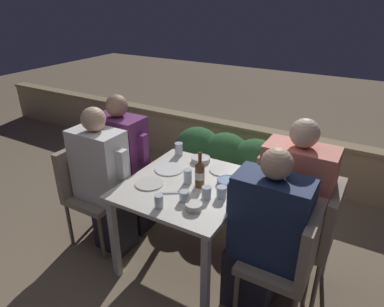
{
  "coord_description": "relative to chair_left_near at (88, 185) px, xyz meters",
  "views": [
    {
      "loc": [
        1.15,
        -1.92,
        2.04
      ],
      "look_at": [
        0.0,
        0.07,
        0.96
      ],
      "focal_mm": 32.0,
      "sensor_mm": 36.0,
      "label": 1
    }
  ],
  "objects": [
    {
      "name": "beer_bottle",
      "position": [
        1.0,
        0.17,
        0.3
      ],
      "size": [
        0.07,
        0.07,
        0.28
      ],
      "color": "brown",
      "rests_on": "dining_table"
    },
    {
      "name": "glass_cup_5",
      "position": [
        0.89,
        0.17,
        0.25
      ],
      "size": [
        0.06,
        0.06,
        0.11
      ],
      "color": "silver",
      "rests_on": "dining_table"
    },
    {
      "name": "plate_1",
      "position": [
        0.66,
        0.28,
        0.2
      ],
      "size": [
        0.24,
        0.24,
        0.01
      ],
      "color": "white",
      "rests_on": "dining_table"
    },
    {
      "name": "chair_right_near",
      "position": [
        1.76,
        -0.0,
        0.0
      ],
      "size": [
        0.44,
        0.43,
        0.89
      ],
      "color": "gray",
      "rests_on": "ground_plane"
    },
    {
      "name": "dining_table",
      "position": [
        0.9,
        0.16,
        0.1
      ],
      "size": [
        0.88,
        0.95,
        0.74
      ],
      "color": "silver",
      "rests_on": "ground_plane"
    },
    {
      "name": "chair_left_far",
      "position": [
        -0.04,
        0.31,
        0.0
      ],
      "size": [
        0.44,
        0.43,
        0.89
      ],
      "color": "gray",
      "rests_on": "ground_plane"
    },
    {
      "name": "person_navy_jumper",
      "position": [
        1.56,
        -0.0,
        0.08
      ],
      "size": [
        0.52,
        0.26,
        1.25
      ],
      "color": "#282833",
      "rests_on": "ground_plane"
    },
    {
      "name": "bowl_2",
      "position": [
        1.17,
        0.3,
        0.21
      ],
      "size": [
        0.17,
        0.17,
        0.04
      ],
      "color": "#4C709E",
      "rests_on": "dining_table"
    },
    {
      "name": "chair_right_far",
      "position": [
        1.83,
        0.34,
        0.0
      ],
      "size": [
        0.44,
        0.43,
        0.89
      ],
      "color": "gray",
      "rests_on": "ground_plane"
    },
    {
      "name": "plate_2",
      "position": [
        1.04,
        0.48,
        0.2
      ],
      "size": [
        0.21,
        0.21,
        0.01
      ],
      "color": "silver",
      "rests_on": "dining_table"
    },
    {
      "name": "bowl_0",
      "position": [
        0.81,
        0.54,
        0.22
      ],
      "size": [
        0.16,
        0.16,
        0.04
      ],
      "color": "beige",
      "rests_on": "dining_table"
    },
    {
      "name": "glass_cup_0",
      "position": [
        1.12,
        0.05,
        0.24
      ],
      "size": [
        0.07,
        0.07,
        0.09
      ],
      "color": "silver",
      "rests_on": "dining_table"
    },
    {
      "name": "glass_cup_1",
      "position": [
        1.21,
        0.12,
        0.24
      ],
      "size": [
        0.07,
        0.07,
        0.08
      ],
      "color": "silver",
      "rests_on": "dining_table"
    },
    {
      "name": "glass_cup_3",
      "position": [
        0.58,
        0.56,
        0.25
      ],
      "size": [
        0.07,
        0.07,
        0.11
      ],
      "color": "silver",
      "rests_on": "dining_table"
    },
    {
      "name": "parapet_wall",
      "position": [
        0.9,
        1.9,
        -0.24
      ],
      "size": [
        9.0,
        0.18,
        0.59
      ],
      "color": "tan",
      "rests_on": "ground_plane"
    },
    {
      "name": "person_white_polo",
      "position": [
        0.2,
        0.0,
        0.09
      ],
      "size": [
        0.5,
        0.26,
        1.26
      ],
      "color": "#282833",
      "rests_on": "ground_plane"
    },
    {
      "name": "glass_cup_4",
      "position": [
        1.0,
        -0.05,
        0.23
      ],
      "size": [
        0.07,
        0.07,
        0.08
      ],
      "color": "silver",
      "rests_on": "dining_table"
    },
    {
      "name": "person_purple_stripe",
      "position": [
        0.16,
        0.31,
        0.1
      ],
      "size": [
        0.51,
        0.26,
        1.28
      ],
      "color": "#282833",
      "rests_on": "ground_plane"
    },
    {
      "name": "chair_left_near",
      "position": [
        0.0,
        0.0,
        0.0
      ],
      "size": [
        0.44,
        0.43,
        0.89
      ],
      "color": "gray",
      "rests_on": "ground_plane"
    },
    {
      "name": "planter_hedge",
      "position": [
        0.76,
        1.16,
        -0.12
      ],
      "size": [
        1.19,
        0.47,
        0.76
      ],
      "color": "brown",
      "rests_on": "ground_plane"
    },
    {
      "name": "plate_0",
      "position": [
        0.66,
        0.01,
        0.2
      ],
      "size": [
        0.22,
        0.22,
        0.01
      ],
      "color": "silver",
      "rests_on": "dining_table"
    },
    {
      "name": "ground_plane",
      "position": [
        0.9,
        0.16,
        -0.54
      ],
      "size": [
        16.0,
        16.0,
        0.0
      ],
      "primitive_type": "plane",
      "color": "#847056"
    },
    {
      "name": "person_coral_top",
      "position": [
        1.63,
        0.34,
        0.12
      ],
      "size": [
        0.52,
        0.26,
        1.33
      ],
      "color": "#282833",
      "rests_on": "ground_plane"
    },
    {
      "name": "glass_cup_2",
      "position": [
        0.9,
        -0.21,
        0.24
      ],
      "size": [
        0.06,
        0.06,
        0.09
      ],
      "color": "silver",
      "rests_on": "dining_table"
    },
    {
      "name": "bowl_1",
      "position": [
        1.11,
        -0.11,
        0.22
      ],
      "size": [
        0.11,
        0.11,
        0.05
      ],
      "color": "beige",
      "rests_on": "dining_table"
    },
    {
      "name": "fork_0",
      "position": [
        0.87,
        -0.02,
        0.2
      ],
      "size": [
        0.15,
        0.11,
        0.01
      ],
      "color": "silver",
      "rests_on": "dining_table"
    }
  ]
}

